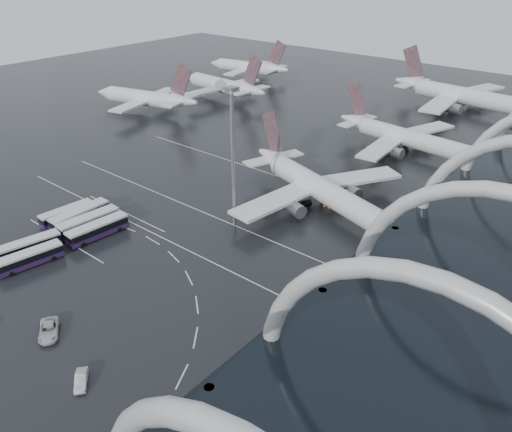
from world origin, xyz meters
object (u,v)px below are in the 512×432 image
Objects in this scene: van_curve_a at (49,330)px; van_curve_c at (81,380)px; jet_remote_far at (250,68)px; bus_row_near_b at (80,216)px; airliner_main at (319,189)px; gse_cart_belly_b at (376,235)px; jet_remote_mid at (225,86)px; bus_row_far_b at (29,246)px; floodlight_mast at (232,142)px; airliner_gate_b at (406,138)px; bus_row_far_c at (29,258)px; bus_row_near_d at (97,229)px; airliner_gate_c at (462,96)px; gse_cart_belly_e at (328,205)px; gse_cart_belly_d at (367,248)px; bus_row_near_a at (67,214)px; bus_row_near_c at (89,222)px; jet_remote_west at (148,99)px.

van_curve_a reaches higher than van_curve_c.
bus_row_near_b is at bearing 106.11° from jet_remote_far.
gse_cart_belly_b is at bearing 4.49° from airliner_main.
jet_remote_mid reaches higher than bus_row_far_b.
bus_row_near_b is 39.07m from floodlight_mast.
airliner_gate_b is 3.92× the size of bus_row_far_c.
bus_row_near_d is 0.45× the size of floodlight_mast.
bus_row_near_b is at bearing 22.95° from bus_row_far_b.
airliner_gate_b is 55.38m from airliner_gate_c.
bus_row_near_d is 2.19× the size of van_curve_a.
jet_remote_mid is 1.07× the size of jet_remote_far.
bus_row_far_b is 67.04m from gse_cart_belly_e.
gse_cart_belly_b is at bearing 10.79° from van_curve_a.
airliner_gate_c reaches higher than gse_cart_belly_d.
bus_row_near_a is at bearing -134.16° from gse_cart_belly_e.
bus_row_near_c is (-29.96, -144.65, -3.48)m from airliner_gate_c.
bus_row_near_d is at bearing -98.73° from bus_row_near_b.
airliner_main reaches higher than van_curve_c.
airliner_gate_b is at bearing 108.68° from gse_cart_belly_b.
airliner_main is 100.80m from jet_remote_mid.
airliner_gate_b is at bearing -7.62° from bus_row_far_b.
bus_row_far_b is 0.42× the size of floodlight_mast.
van_curve_a is 61.96m from gse_cart_belly_d.
airliner_gate_b is 0.85× the size of airliner_gate_c.
gse_cart_belly_b is at bearing -52.83° from bus_row_near_a.
airliner_main is 58.84m from bus_row_near_a.
jet_remote_mid is 7.24× the size of van_curve_a.
floodlight_mast is at bearing -41.33° from bus_row_near_c.
van_curve_a is (28.43, -24.49, -1.01)m from bus_row_near_b.
floodlight_mast is at bearing 35.56° from van_curve_a.
gse_cart_belly_b is at bearing -34.67° from bus_row_far_b.
bus_row_far_c is at bearing -163.93° from bus_row_near_c.
bus_row_far_b is 69.38m from gse_cart_belly_d.
bus_row_near_b is 37.53m from van_curve_a.
jet_remote_west is 114.50m from gse_cart_belly_b.
van_curve_c is (41.55, -27.16, -1.14)m from bus_row_near_b.
jet_remote_mid reaches higher than gse_cart_belly_e.
bus_row_far_c is 0.42× the size of floodlight_mast.
bus_row_near_b is 17.74m from bus_row_far_c.
jet_remote_mid reaches higher than bus_row_near_a.
jet_remote_mid is 108.25m from bus_row_near_a.
airliner_main is 102.82m from airliner_gate_c.
jet_remote_mid is 3.53× the size of bus_row_far_c.
airliner_gate_b is 11.13× the size of van_curve_c.
airliner_gate_c is 25.67× the size of gse_cart_belly_b.
bus_row_near_b is at bearing 86.83° from bus_row_near_d.
bus_row_far_c is (7.33, -16.16, -0.18)m from bus_row_near_b.
bus_row_far_c is at bearing -118.24° from gse_cart_belly_e.
bus_row_near_b is 6.01× the size of gse_cart_belly_b.
van_curve_a is at bearing -116.18° from gse_cart_belly_d.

